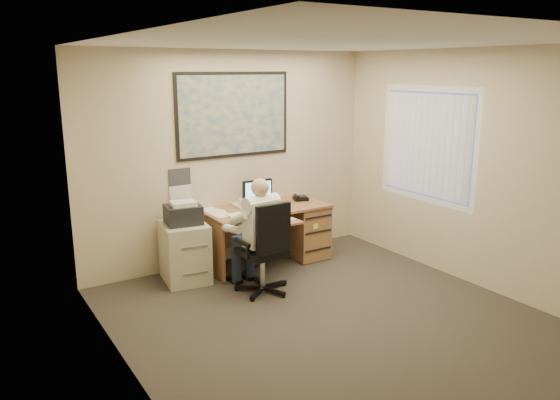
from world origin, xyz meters
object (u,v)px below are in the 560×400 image
desk (287,226)px  filing_cabinet (185,247)px  office_chair (264,267)px  person (261,236)px

desk → filing_cabinet: desk is taller
office_chair → person: person is taller
office_chair → desk: bearing=43.0°
office_chair → person: 0.35m
desk → person: 1.16m
office_chair → person: bearing=86.7°
filing_cabinet → office_chair: 1.03m
filing_cabinet → person: person is taller
office_chair → person: (0.00, 0.08, 0.34)m
filing_cabinet → person: 0.99m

